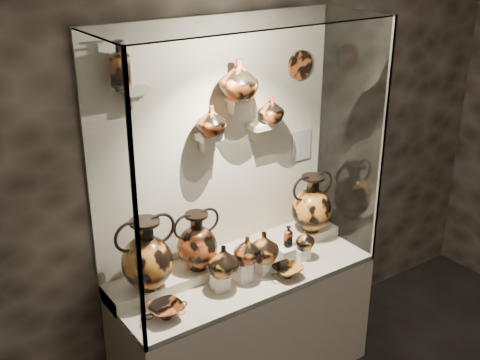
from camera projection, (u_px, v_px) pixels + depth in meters
name	position (u px, v px, depth m)	size (l,w,h in m)	color
wall_back	(216.00, 146.00, 3.75)	(5.00, 0.02, 3.20)	#2C241B
plinth	(245.00, 330.00, 3.97)	(1.70, 0.60, 0.80)	beige
front_tier	(245.00, 276.00, 3.81)	(1.68, 0.58, 0.03)	#BDAD93
rear_tier	(229.00, 260.00, 3.93)	(1.70, 0.25, 0.10)	#BDAD93
back_panel	(216.00, 146.00, 3.75)	(1.70, 0.03, 1.60)	beige
glass_front	(276.00, 177.00, 3.29)	(1.70, 0.01, 1.60)	white
glass_left	(110.00, 195.00, 3.07)	(0.01, 0.60, 1.60)	white
glass_right	(350.00, 135.00, 3.95)	(0.01, 0.60, 1.60)	white
glass_top	(246.00, 21.00, 3.20)	(1.70, 0.60, 0.01)	white
frame_post_left	(136.00, 215.00, 2.85)	(0.02, 0.02, 1.60)	gray
frame_post_right	(383.00, 147.00, 3.73)	(0.02, 0.02, 1.60)	gray
pedestal_a	(220.00, 282.00, 3.64)	(0.09, 0.09, 0.10)	silver
pedestal_b	(243.00, 271.00, 3.72)	(0.09, 0.09, 0.13)	silver
pedestal_c	(265.00, 266.00, 3.82)	(0.09, 0.09, 0.09)	silver
pedestal_d	(285.00, 256.00, 3.89)	(0.09, 0.09, 0.12)	silver
pedestal_e	(301.00, 253.00, 3.97)	(0.09, 0.09, 0.08)	silver
bracket_ul	(136.00, 90.00, 3.23)	(0.14, 0.12, 0.04)	beige
bracket_ca	(209.00, 137.00, 3.60)	(0.14, 0.12, 0.04)	beige
bracket_cb	(236.00, 99.00, 3.63)	(0.10, 0.12, 0.04)	beige
bracket_cc	(260.00, 126.00, 3.80)	(0.14, 0.12, 0.04)	beige
amphora_left	(147.00, 254.00, 3.46)	(0.36, 0.36, 0.44)	#C16C25
amphora_mid	(197.00, 241.00, 3.67)	(0.30, 0.30, 0.38)	#973F1A
amphora_right	(312.00, 203.00, 4.14)	(0.33, 0.33, 0.41)	#C16C25
jug_a	(223.00, 261.00, 3.58)	(0.19, 0.19, 0.20)	#C16C25
jug_b	(247.00, 249.00, 3.66)	(0.17, 0.17, 0.18)	#973F1A
jug_c	(264.00, 247.00, 3.75)	(0.19, 0.19, 0.20)	#C16C25
jug_e	(305.00, 239.00, 3.93)	(0.13, 0.13, 0.13)	#C16C25
lekythos_small	(288.00, 235.00, 3.87)	(0.07, 0.07, 0.16)	#973F1A
kylix_left	(166.00, 310.00, 3.37)	(0.25, 0.21, 0.10)	#973F1A
kylix_right	(287.00, 270.00, 3.76)	(0.23, 0.20, 0.09)	#C16C25
lekythos_tall	(120.00, 63.00, 3.12)	(0.11, 0.11, 0.29)	#C16C25
ovoid_vase_a	(211.00, 121.00, 3.53)	(0.18, 0.18, 0.18)	#973F1A
ovoid_vase_b	(239.00, 79.00, 3.51)	(0.23, 0.23, 0.24)	#973F1A
ovoid_vase_c	(271.00, 110.00, 3.77)	(0.16, 0.16, 0.17)	#973F1A
wall_plate	(300.00, 65.00, 3.89)	(0.19, 0.19, 0.02)	#A44A20
info_placard	(301.00, 145.00, 4.14)	(0.16, 0.01, 0.22)	beige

